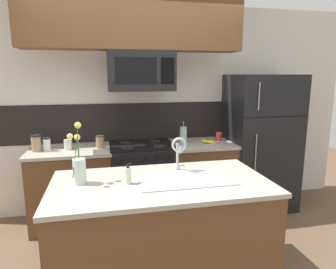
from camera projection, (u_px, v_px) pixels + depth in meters
The scene contains 21 objects.
ground_plane at pixel (156, 258), 2.90m from camera, with size 10.00×10.00×0.00m, color brown.
rear_partition at pixel (160, 109), 3.93m from camera, with size 5.20×0.10×2.60m, color silver.
splash_band at pixel (138, 122), 3.84m from camera, with size 3.30×0.01×0.48m, color black.
back_counter_left at pixel (72, 187), 3.49m from camera, with size 0.92×0.65×0.91m.
back_counter_right at pixel (201, 177), 3.83m from camera, with size 0.78×0.65×0.91m.
stove_range at pixel (142, 181), 3.67m from camera, with size 0.76×0.64×0.93m.
microwave at pixel (141, 71), 3.39m from camera, with size 0.74×0.40×0.44m.
upper_cabinet_band at pixel (134, 22), 3.25m from camera, with size 2.41×0.34×0.60m, color brown.
refrigerator at pixel (259, 142), 3.93m from camera, with size 0.85×0.74×1.75m.
storage_jar_tall at pixel (36, 143), 3.30m from camera, with size 0.11×0.11×0.18m.
storage_jar_medium at pixel (47, 144), 3.32m from camera, with size 0.08×0.08×0.15m.
storage_jar_short at pixel (68, 144), 3.39m from camera, with size 0.09×0.09×0.11m.
storage_jar_squat at pixel (100, 142), 3.44m from camera, with size 0.09×0.09×0.15m.
banana_bunch at pixel (209, 142), 3.69m from camera, with size 0.19×0.12×0.08m.
french_press at pixel (183, 135), 3.73m from camera, with size 0.09×0.09×0.27m.
coffee_tin at pixel (219, 137), 3.83m from camera, with size 0.08×0.08×0.11m, color #B22D23.
island_counter at pixel (161, 233), 2.47m from camera, with size 1.72×0.91×0.91m.
kitchen_sink at pixel (185, 187), 2.44m from camera, with size 0.76×0.44×0.16m.
sink_faucet at pixel (179, 149), 2.59m from camera, with size 0.14×0.14×0.31m.
dish_soap_bottle at pixel (128, 175), 2.31m from camera, with size 0.06×0.05×0.16m.
flower_vase at pixel (79, 168), 2.30m from camera, with size 0.12×0.16×0.48m.
Camera 1 is at (-0.44, -2.57, 1.74)m, focal length 32.00 mm.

